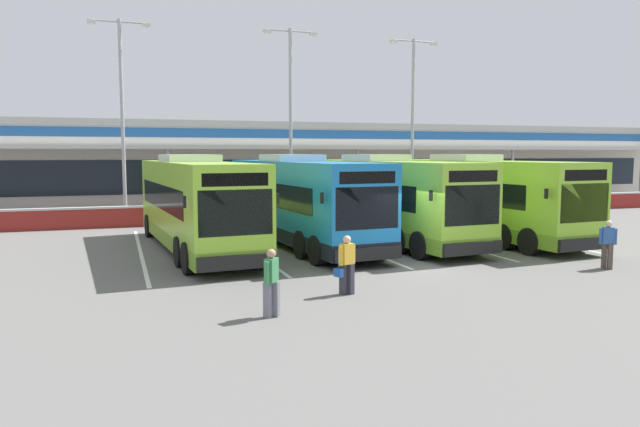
% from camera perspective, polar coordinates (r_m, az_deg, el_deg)
% --- Properties ---
extents(ground_plane, '(200.00, 200.00, 0.00)m').
position_cam_1_polar(ground_plane, '(20.38, 8.27, -5.10)').
color(ground_plane, '#605E5B').
extents(terminal_building, '(70.00, 13.00, 6.00)m').
position_cam_1_polar(terminal_building, '(45.64, -7.32, 4.74)').
color(terminal_building, beige).
rests_on(terminal_building, ground).
extents(red_barrier_wall, '(60.00, 0.40, 1.10)m').
position_cam_1_polar(red_barrier_wall, '(33.73, -3.02, 0.23)').
color(red_barrier_wall, maroon).
rests_on(red_barrier_wall, ground).
extents(coach_bus_leftmost, '(3.68, 12.31, 3.78)m').
position_cam_1_polar(coach_bus_leftmost, '(23.90, -11.89, 0.77)').
color(coach_bus_leftmost, '#8CC633').
rests_on(coach_bus_leftmost, ground).
extents(coach_bus_left_centre, '(3.68, 12.31, 3.78)m').
position_cam_1_polar(coach_bus_left_centre, '(24.91, -1.94, 1.09)').
color(coach_bus_left_centre, '#1972B7').
rests_on(coach_bus_left_centre, ground).
extents(coach_bus_centre, '(3.68, 12.31, 3.78)m').
position_cam_1_polar(coach_bus_centre, '(26.16, 6.31, 1.28)').
color(coach_bus_centre, '#8CC633').
rests_on(coach_bus_centre, ground).
extents(coach_bus_right_centre, '(3.68, 12.31, 3.78)m').
position_cam_1_polar(coach_bus_right_centre, '(27.87, 14.90, 1.40)').
color(coach_bus_right_centre, '#8CC633').
rests_on(coach_bus_right_centre, ground).
extents(bay_stripe_far_west, '(0.14, 13.00, 0.01)m').
position_cam_1_polar(bay_stripe_far_west, '(24.11, -16.84, -3.59)').
color(bay_stripe_far_west, silver).
rests_on(bay_stripe_far_west, ground).
extents(bay_stripe_west, '(0.14, 13.00, 0.01)m').
position_cam_1_polar(bay_stripe_west, '(24.61, -7.01, -3.19)').
color(bay_stripe_west, silver).
rests_on(bay_stripe_west, ground).
extents(bay_stripe_mid_west, '(0.14, 13.00, 0.01)m').
position_cam_1_polar(bay_stripe_mid_west, '(25.79, 2.17, -2.74)').
color(bay_stripe_mid_west, silver).
rests_on(bay_stripe_mid_west, ground).
extents(bay_stripe_centre, '(0.14, 13.00, 0.01)m').
position_cam_1_polar(bay_stripe_centre, '(27.56, 10.35, -2.27)').
color(bay_stripe_centre, silver).
rests_on(bay_stripe_centre, ground).
extents(bay_stripe_mid_east, '(0.14, 13.00, 0.01)m').
position_cam_1_polar(bay_stripe_mid_east, '(29.83, 17.42, -1.83)').
color(bay_stripe_mid_east, silver).
rests_on(bay_stripe_mid_east, ground).
extents(pedestrian_with_handbag, '(0.65, 0.40, 1.62)m').
position_cam_1_polar(pedestrian_with_handbag, '(16.20, 2.54, -4.80)').
color(pedestrian_with_handbag, '#33333D').
rests_on(pedestrian_with_handbag, ground).
extents(pedestrian_near_bin, '(0.43, 0.46, 1.62)m').
position_cam_1_polar(pedestrian_near_bin, '(14.02, -4.68, -6.42)').
color(pedestrian_near_bin, slate).
rests_on(pedestrian_near_bin, ground).
extents(pedestrian_approaching_bus, '(0.50, 0.41, 1.62)m').
position_cam_1_polar(pedestrian_approaching_bus, '(21.91, 25.89, -2.55)').
color(pedestrian_approaching_bus, '#4C4238').
rests_on(pedestrian_approaching_bus, ground).
extents(lamp_post_west, '(3.24, 0.28, 11.00)m').
position_cam_1_polar(lamp_post_west, '(34.53, -18.46, 9.60)').
color(lamp_post_west, '#9E9EA3').
rests_on(lamp_post_west, ground).
extents(lamp_post_centre, '(3.24, 0.28, 11.00)m').
position_cam_1_polar(lamp_post_centre, '(35.28, -2.84, 9.80)').
color(lamp_post_centre, '#9E9EA3').
rests_on(lamp_post_centre, ground).
extents(lamp_post_east, '(3.24, 0.28, 11.00)m').
position_cam_1_polar(lamp_post_east, '(38.80, 8.88, 9.38)').
color(lamp_post_east, '#9E9EA3').
rests_on(lamp_post_east, ground).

